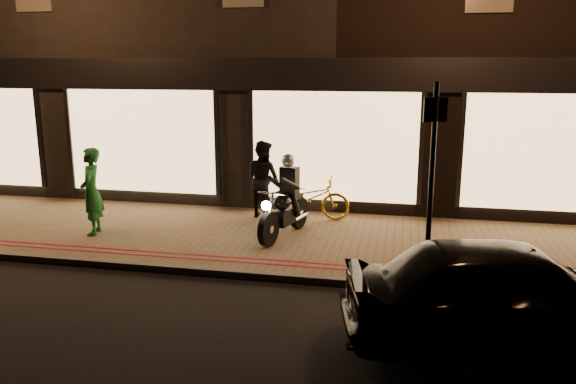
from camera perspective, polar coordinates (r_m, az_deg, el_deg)
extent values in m
plane|color=black|center=(8.90, 1.28, -9.31)|extent=(90.00, 90.00, 0.00)
cube|color=#746648|center=(10.74, 3.23, -5.07)|extent=(50.00, 4.00, 0.12)
cube|color=#59544C|center=(8.92, 1.34, -8.83)|extent=(50.00, 0.14, 0.12)
cube|color=maroon|center=(9.27, 1.79, -7.58)|extent=(50.00, 0.06, 0.01)
cube|color=maroon|center=(9.45, 2.01, -7.16)|extent=(50.00, 0.06, 0.01)
cube|color=black|center=(18.70, -12.31, 15.25)|extent=(12.00, 10.00, 8.50)
cube|color=black|center=(12.16, 4.82, 11.80)|extent=(48.00, 0.12, 0.70)
cube|color=#F9C27C|center=(13.57, -14.60, 5.01)|extent=(3.60, 0.06, 2.38)
cube|color=#F9C27C|center=(12.27, 4.68, 4.59)|extent=(3.60, 0.06, 2.38)
cube|color=#F9C27C|center=(12.54, 25.57, 3.57)|extent=(3.60, 0.06, 2.38)
cylinder|color=black|center=(10.20, -1.99, -3.79)|extent=(0.27, 0.65, 0.64)
cylinder|color=black|center=(11.32, 1.10, -2.10)|extent=(0.27, 0.65, 0.64)
cylinder|color=silver|center=(10.20, -1.99, -3.79)|extent=(0.17, 0.17, 0.14)
cylinder|color=silver|center=(11.32, 1.10, -2.10)|extent=(0.17, 0.17, 0.14)
cube|color=black|center=(10.78, -0.24, -2.43)|extent=(0.42, 0.74, 0.30)
ellipsoid|color=black|center=(10.59, -0.56, -1.03)|extent=(0.44, 0.57, 0.29)
cube|color=black|center=(10.96, 0.45, -0.55)|extent=(0.35, 0.59, 0.09)
cylinder|color=silver|center=(10.17, -1.62, -0.16)|extent=(0.59, 0.18, 0.03)
cylinder|color=silver|center=(10.16, -1.87, -2.09)|extent=(0.13, 0.33, 0.71)
sphere|color=white|center=(10.00, -2.25, -1.39)|extent=(0.21, 0.21, 0.17)
cylinder|color=silver|center=(11.15, 1.33, -2.55)|extent=(0.20, 0.55, 0.07)
cube|color=black|center=(10.77, 0.15, 1.12)|extent=(0.38, 0.30, 0.55)
sphere|color=silver|center=(10.65, 0.01, 3.23)|extent=(0.32, 0.32, 0.26)
cylinder|color=black|center=(10.56, -1.39, 1.05)|extent=(0.16, 0.61, 0.34)
cylinder|color=black|center=(10.42, 0.18, 0.89)|extent=(0.31, 0.59, 0.34)
cylinder|color=black|center=(10.90, -0.60, -1.17)|extent=(0.14, 0.27, 0.46)
cylinder|color=black|center=(10.78, 0.73, -1.32)|extent=(0.24, 0.29, 0.46)
cylinder|color=black|center=(8.55, 14.33, 0.73)|extent=(0.10, 0.10, 3.00)
cube|color=black|center=(8.40, 14.75, 8.09)|extent=(0.34, 0.14, 0.35)
imported|color=gold|center=(11.96, 2.06, -0.58)|extent=(1.78, 0.63, 0.93)
imported|color=#1F742F|center=(11.44, -19.34, 0.05)|extent=(0.58, 0.71, 1.69)
imported|color=black|center=(12.07, -2.53, 1.33)|extent=(1.03, 0.98, 1.67)
imported|color=black|center=(7.28, 21.77, -9.63)|extent=(4.24, 2.39, 1.36)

